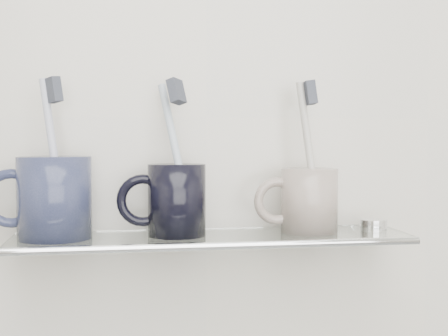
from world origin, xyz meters
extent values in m
plane|color=beige|center=(0.00, 1.10, 1.25)|extent=(2.50, 0.00, 2.50)
cube|color=silver|center=(0.00, 1.04, 1.10)|extent=(0.50, 0.12, 0.01)
cylinder|color=silver|center=(0.00, 0.98, 1.10)|extent=(0.50, 0.01, 0.01)
cylinder|color=silver|center=(-0.21, 1.09, 1.09)|extent=(0.02, 0.03, 0.02)
cylinder|color=silver|center=(0.21, 1.09, 1.09)|extent=(0.02, 0.03, 0.02)
cylinder|color=#1A1E37|center=(-0.19, 1.04, 1.15)|extent=(0.12, 0.12, 0.10)
torus|color=#1A1E37|center=(-0.25, 1.04, 1.15)|extent=(0.07, 0.01, 0.07)
cylinder|color=#B4B8D7|center=(-0.19, 1.04, 1.20)|extent=(0.04, 0.03, 0.19)
cube|color=#333741|center=(-0.19, 1.04, 1.28)|extent=(0.03, 0.03, 0.03)
cylinder|color=black|center=(-0.04, 1.04, 1.14)|extent=(0.08, 0.08, 0.09)
torus|color=black|center=(-0.09, 1.04, 1.14)|extent=(0.07, 0.01, 0.07)
cylinder|color=#A3BCD1|center=(-0.04, 1.04, 1.20)|extent=(0.05, 0.07, 0.18)
cube|color=#333741|center=(-0.04, 1.04, 1.28)|extent=(0.03, 0.03, 0.03)
cylinder|color=silver|center=(0.13, 1.04, 1.14)|extent=(0.09, 0.09, 0.08)
torus|color=silver|center=(0.09, 1.04, 1.14)|extent=(0.06, 0.01, 0.06)
cylinder|color=#B9AF95|center=(0.13, 1.04, 1.20)|extent=(0.03, 0.02, 0.19)
cube|color=#333741|center=(0.13, 1.04, 1.28)|extent=(0.02, 0.02, 0.03)
cylinder|color=silver|center=(0.22, 1.04, 1.11)|extent=(0.04, 0.04, 0.01)
camera|label=1|loc=(-0.11, 0.26, 1.23)|focal=50.00mm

